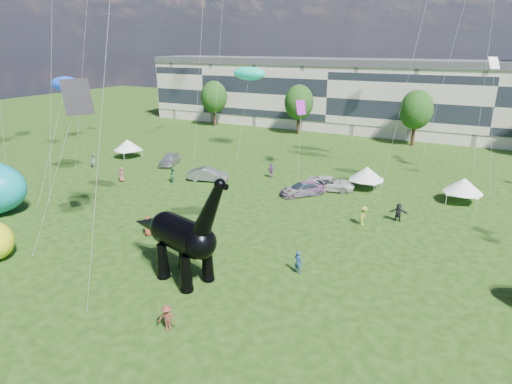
% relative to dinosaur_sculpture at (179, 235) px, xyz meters
% --- Properties ---
extents(ground, '(220.00, 220.00, 0.00)m').
position_rel_dinosaur_sculpture_xyz_m(ground, '(0.42, -2.00, -3.23)').
color(ground, '#16330C').
rests_on(ground, ground).
extents(terrace_row, '(78.00, 11.00, 12.00)m').
position_rel_dinosaur_sculpture_xyz_m(terrace_row, '(-7.58, 60.00, 2.77)').
color(terrace_row, beige).
rests_on(terrace_row, ground).
extents(tree_far_left, '(5.20, 5.20, 9.44)m').
position_rel_dinosaur_sculpture_xyz_m(tree_far_left, '(-29.58, 51.00, 3.06)').
color(tree_far_left, '#382314').
rests_on(tree_far_left, ground).
extents(tree_mid_left, '(5.20, 5.20, 9.44)m').
position_rel_dinosaur_sculpture_xyz_m(tree_mid_left, '(-11.58, 51.00, 3.06)').
color(tree_mid_left, '#382314').
rests_on(tree_mid_left, ground).
extents(tree_mid_right, '(5.20, 5.20, 9.44)m').
position_rel_dinosaur_sculpture_xyz_m(tree_mid_right, '(8.42, 51.00, 3.06)').
color(tree_mid_right, '#382314').
rests_on(tree_mid_right, ground).
extents(dinosaur_sculpture, '(10.45, 4.28, 8.57)m').
position_rel_dinosaur_sculpture_xyz_m(dinosaur_sculpture, '(0.00, 0.00, 0.00)').
color(dinosaur_sculpture, black).
rests_on(dinosaur_sculpture, ground).
extents(car_silver, '(3.32, 5.07, 1.60)m').
position_rel_dinosaur_sculpture_xyz_m(car_silver, '(-19.32, 23.36, -2.43)').
color(car_silver, silver).
rests_on(car_silver, ground).
extents(car_grey, '(5.07, 2.91, 1.58)m').
position_rel_dinosaur_sculpture_xyz_m(car_grey, '(-10.67, 19.80, -2.45)').
color(car_grey, gray).
rests_on(car_grey, ground).
extents(car_white, '(5.94, 3.83, 1.52)m').
position_rel_dinosaur_sculpture_xyz_m(car_white, '(3.45, 23.21, -2.47)').
color(car_white, silver).
rests_on(car_white, ground).
extents(car_dark, '(4.99, 5.05, 1.46)m').
position_rel_dinosaur_sculpture_xyz_m(car_dark, '(1.36, 20.18, -2.50)').
color(car_dark, '#595960').
rests_on(car_dark, ground).
extents(gazebo_near, '(4.17, 4.17, 2.66)m').
position_rel_dinosaur_sculpture_xyz_m(gazebo_near, '(7.01, 25.40, -1.37)').
color(gazebo_near, silver).
rests_on(gazebo_near, ground).
extents(gazebo_far, '(3.97, 3.97, 2.69)m').
position_rel_dinosaur_sculpture_xyz_m(gazebo_far, '(16.98, 25.57, -1.34)').
color(gazebo_far, white).
rests_on(gazebo_far, ground).
extents(gazebo_left, '(4.92, 4.92, 2.68)m').
position_rel_dinosaur_sculpture_xyz_m(gazebo_left, '(-27.23, 23.92, -1.35)').
color(gazebo_left, white).
rests_on(gazebo_left, ground).
extents(visitors, '(50.64, 41.73, 1.87)m').
position_rel_dinosaur_sculpture_xyz_m(visitors, '(-3.00, 13.86, -2.35)').
color(visitors, gray).
rests_on(visitors, ground).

